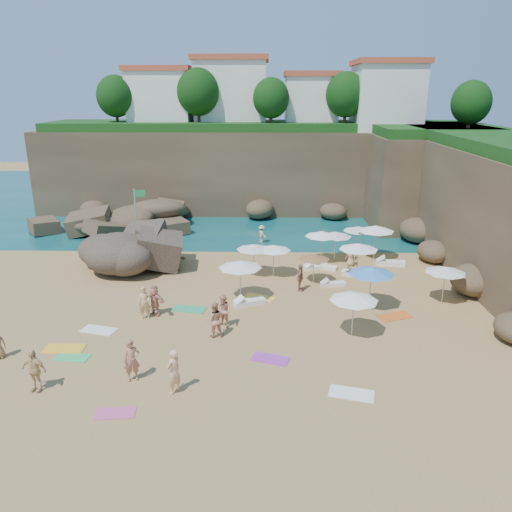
{
  "coord_description": "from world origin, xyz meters",
  "views": [
    {
      "loc": [
        2.6,
        -26.13,
        11.63
      ],
      "look_at": [
        2.0,
        3.0,
        2.0
      ],
      "focal_mm": 35.0,
      "sensor_mm": 36.0,
      "label": 1
    }
  ],
  "objects_px": {
    "person_stand_1": "(214,319)",
    "person_stand_4": "(351,256)",
    "person_stand_3": "(300,278)",
    "person_stand_6": "(174,371)",
    "flag_pole": "(137,210)",
    "parasol_1": "(274,248)",
    "parasol_0": "(254,247)",
    "person_stand_5": "(176,260)",
    "lounger_0": "(316,267)",
    "rock_outcrop": "(130,264)",
    "parasol_2": "(358,229)",
    "person_stand_0": "(145,303)",
    "person_stand_2": "(262,234)"
  },
  "relations": [
    {
      "from": "person_stand_1",
      "to": "lounger_0",
      "type": "bearing_deg",
      "value": -130.7
    },
    {
      "from": "flag_pole",
      "to": "person_stand_3",
      "type": "xyz_separation_m",
      "value": [
        12.11,
        -9.26,
        -2.05
      ]
    },
    {
      "from": "rock_outcrop",
      "to": "person_stand_0",
      "type": "distance_m",
      "value": 9.38
    },
    {
      "from": "rock_outcrop",
      "to": "parasol_2",
      "type": "xyz_separation_m",
      "value": [
        16.44,
        2.71,
        1.97
      ]
    },
    {
      "from": "parasol_0",
      "to": "parasol_1",
      "type": "relative_size",
      "value": 1.01
    },
    {
      "from": "parasol_0",
      "to": "flag_pole",
      "type": "bearing_deg",
      "value": 144.33
    },
    {
      "from": "lounger_0",
      "to": "person_stand_4",
      "type": "height_order",
      "value": "person_stand_4"
    },
    {
      "from": "parasol_2",
      "to": "lounger_0",
      "type": "distance_m",
      "value": 5.15
    },
    {
      "from": "flag_pole",
      "to": "parasol_2",
      "type": "bearing_deg",
      "value": -6.33
    },
    {
      "from": "flag_pole",
      "to": "person_stand_0",
      "type": "relative_size",
      "value": 2.48
    },
    {
      "from": "person_stand_3",
      "to": "parasol_2",
      "type": "bearing_deg",
      "value": -17.97
    },
    {
      "from": "parasol_1",
      "to": "parasol_0",
      "type": "bearing_deg",
      "value": 176.3
    },
    {
      "from": "flag_pole",
      "to": "person_stand_1",
      "type": "xyz_separation_m",
      "value": [
        7.49,
        -15.35,
        -1.98
      ]
    },
    {
      "from": "parasol_0",
      "to": "parasol_2",
      "type": "relative_size",
      "value": 1.01
    },
    {
      "from": "parasol_0",
      "to": "person_stand_5",
      "type": "distance_m",
      "value": 5.49
    },
    {
      "from": "rock_outcrop",
      "to": "person_stand_4",
      "type": "height_order",
      "value": "person_stand_4"
    },
    {
      "from": "person_stand_3",
      "to": "person_stand_4",
      "type": "bearing_deg",
      "value": -24.48
    },
    {
      "from": "parasol_0",
      "to": "person_stand_2",
      "type": "height_order",
      "value": "parasol_0"
    },
    {
      "from": "parasol_2",
      "to": "person_stand_3",
      "type": "distance_m",
      "value": 8.85
    },
    {
      "from": "lounger_0",
      "to": "person_stand_5",
      "type": "distance_m",
      "value": 9.64
    },
    {
      "from": "rock_outcrop",
      "to": "person_stand_3",
      "type": "height_order",
      "value": "person_stand_3"
    },
    {
      "from": "parasol_2",
      "to": "person_stand_1",
      "type": "height_order",
      "value": "parasol_2"
    },
    {
      "from": "rock_outcrop",
      "to": "parasol_0",
      "type": "relative_size",
      "value": 3.14
    },
    {
      "from": "person_stand_6",
      "to": "flag_pole",
      "type": "bearing_deg",
      "value": -128.19
    },
    {
      "from": "person_stand_3",
      "to": "person_stand_6",
      "type": "bearing_deg",
      "value": 167.07
    },
    {
      "from": "person_stand_5",
      "to": "person_stand_4",
      "type": "bearing_deg",
      "value": -18.07
    },
    {
      "from": "person_stand_2",
      "to": "person_stand_3",
      "type": "distance_m",
      "value": 10.46
    },
    {
      "from": "person_stand_1",
      "to": "person_stand_5",
      "type": "height_order",
      "value": "person_stand_1"
    },
    {
      "from": "person_stand_4",
      "to": "person_stand_3",
      "type": "bearing_deg",
      "value": -93.36
    },
    {
      "from": "flag_pole",
      "to": "parasol_2",
      "type": "xyz_separation_m",
      "value": [
        16.87,
        -1.87,
        -0.93
      ]
    },
    {
      "from": "person_stand_0",
      "to": "person_stand_6",
      "type": "bearing_deg",
      "value": -84.41
    },
    {
      "from": "lounger_0",
      "to": "person_stand_5",
      "type": "relative_size",
      "value": 1.14
    },
    {
      "from": "rock_outcrop",
      "to": "flag_pole",
      "type": "bearing_deg",
      "value": 95.3
    },
    {
      "from": "person_stand_3",
      "to": "person_stand_6",
      "type": "relative_size",
      "value": 0.88
    },
    {
      "from": "flag_pole",
      "to": "person_stand_6",
      "type": "bearing_deg",
      "value": -72.61
    },
    {
      "from": "parasol_0",
      "to": "parasol_2",
      "type": "bearing_deg",
      "value": 31.8
    },
    {
      "from": "person_stand_5",
      "to": "person_stand_6",
      "type": "relative_size",
      "value": 0.8
    },
    {
      "from": "parasol_0",
      "to": "person_stand_1",
      "type": "height_order",
      "value": "parasol_0"
    },
    {
      "from": "flag_pole",
      "to": "parasol_1",
      "type": "height_order",
      "value": "flag_pole"
    },
    {
      "from": "person_stand_1",
      "to": "person_stand_4",
      "type": "bearing_deg",
      "value": -137.87
    },
    {
      "from": "person_stand_3",
      "to": "person_stand_5",
      "type": "distance_m",
      "value": 8.88
    },
    {
      "from": "rock_outcrop",
      "to": "parasol_0",
      "type": "xyz_separation_m",
      "value": [
        8.79,
        -2.03,
        1.98
      ]
    },
    {
      "from": "parasol_0",
      "to": "person_stand_3",
      "type": "height_order",
      "value": "parasol_0"
    },
    {
      "from": "lounger_0",
      "to": "parasol_0",
      "type": "bearing_deg",
      "value": 178.77
    },
    {
      "from": "flag_pole",
      "to": "person_stand_6",
      "type": "xyz_separation_m",
      "value": [
        6.34,
        -20.25,
        -1.94
      ]
    },
    {
      "from": "person_stand_3",
      "to": "lounger_0",
      "type": "bearing_deg",
      "value": -4.65
    },
    {
      "from": "rock_outcrop",
      "to": "person_stand_6",
      "type": "bearing_deg",
      "value": -69.31
    },
    {
      "from": "parasol_2",
      "to": "lounger_0",
      "type": "relative_size",
      "value": 1.29
    },
    {
      "from": "lounger_0",
      "to": "person_stand_3",
      "type": "height_order",
      "value": "person_stand_3"
    },
    {
      "from": "person_stand_6",
      "to": "rock_outcrop",
      "type": "bearing_deg",
      "value": -124.89
    }
  ]
}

